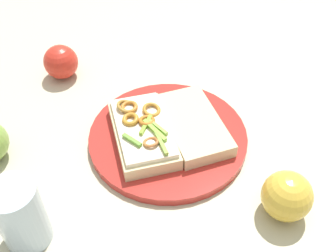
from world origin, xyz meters
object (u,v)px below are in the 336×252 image
object	(u,v)px
bread_slice_side	(193,124)
drinking_glass	(21,215)
sandwich	(143,131)
apple_2	(62,61)
apple_1	(286,197)
plate	(168,137)

from	to	relation	value
bread_slice_side	drinking_glass	world-z (taller)	drinking_glass
sandwich	drinking_glass	xyz separation A→B (m)	(-0.24, 0.00, 0.02)
apple_2	drinking_glass	world-z (taller)	drinking_glass
bread_slice_side	apple_2	world-z (taller)	apple_2
sandwich	apple_1	world-z (taller)	apple_1
sandwich	drinking_glass	bearing A→B (deg)	124.01
sandwich	apple_2	world-z (taller)	apple_2
sandwich	plate	bearing A→B (deg)	-91.38
plate	apple_1	bearing A→B (deg)	-90.52
sandwich	bread_slice_side	size ratio (longest dim) A/B	1.14
sandwich	apple_2	bearing A→B (deg)	26.40
sandwich	apple_1	bearing A→B (deg)	-137.46
plate	apple_1	size ratio (longest dim) A/B	3.69
sandwich	drinking_glass	world-z (taller)	drinking_glass
apple_1	drinking_glass	xyz separation A→B (m)	(-0.27, 0.26, 0.02)
bread_slice_side	apple_2	distance (m)	0.31
plate	bread_slice_side	size ratio (longest dim) A/B	1.66
sandwich	bread_slice_side	world-z (taller)	sandwich
apple_2	drinking_glass	size ratio (longest dim) A/B	0.63
plate	apple_2	size ratio (longest dim) A/B	3.98
bread_slice_side	apple_1	distance (m)	0.20
sandwich	apple_1	xyz separation A→B (m)	(0.03, -0.25, 0.00)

